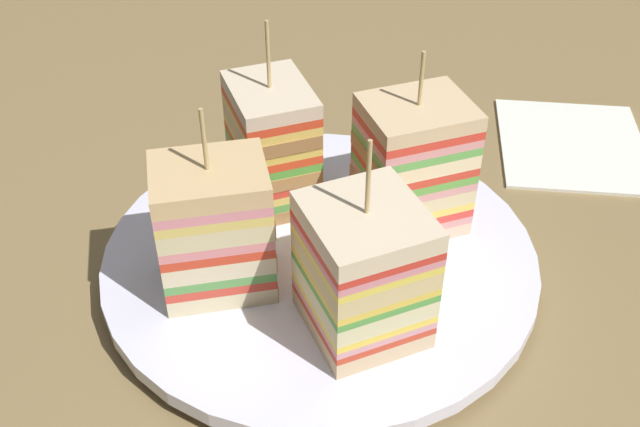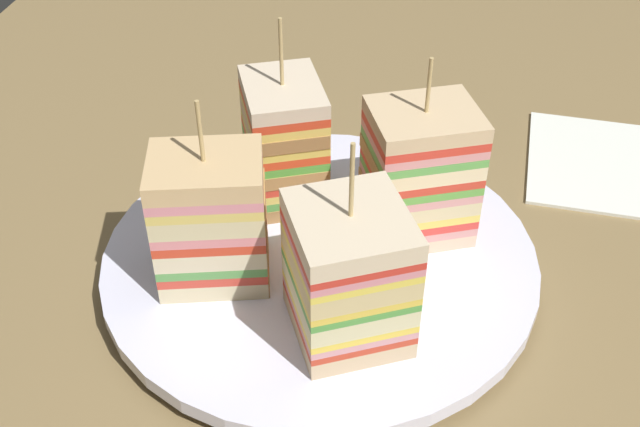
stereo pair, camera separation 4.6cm
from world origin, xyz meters
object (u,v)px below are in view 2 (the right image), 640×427
Objects in this scene: sandwich_wedge_0 at (211,220)px; sandwich_wedge_1 at (349,274)px; napkin at (604,163)px; sandwich_wedge_3 at (284,141)px; plate at (320,260)px; sandwich_wedge_2 at (420,173)px.

sandwich_wedge_0 is 8.87cm from sandwich_wedge_1.
sandwich_wedge_0 is at bearing 44.66° from sandwich_wedge_1.
napkin is (-17.99, 25.03, -5.61)cm from sandwich_wedge_0.
sandwich_wedge_0 is 0.95× the size of napkin.
sandwich_wedge_0 is at bearing -38.31° from sandwich_wedge_3.
plate is 24.46cm from napkin.
sandwich_wedge_1 is at bearing 22.72° from plate.
sandwich_wedge_0 is 0.98× the size of sandwich_wedge_2.
sandwich_wedge_0 is 0.94× the size of sandwich_wedge_3.
sandwich_wedge_2 is (-3.25, 5.62, 5.03)cm from plate.
plate is at bearing 8.56° from sandwich_wedge_3.
sandwich_wedge_1 is 1.01× the size of sandwich_wedge_2.
sandwich_wedge_1 is 12.95cm from sandwich_wedge_3.
sandwich_wedge_2 is 0.95× the size of sandwich_wedge_3.
plate is 8.21cm from sandwich_wedge_2.
sandwich_wedge_3 is (-5.61, -3.27, 4.85)cm from plate.
sandwich_wedge_1 is at bearing 4.80° from sandwich_wedge_3.
sandwich_wedge_1 is 0.96× the size of sandwich_wedge_3.
sandwich_wedge_0 is 0.97× the size of sandwich_wedge_1.
napkin is at bearing -160.41° from sandwich_wedge_2.
sandwich_wedge_1 is at bearing -38.41° from napkin.
sandwich_wedge_2 is at bearing 53.46° from sandwich_wedge_3.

